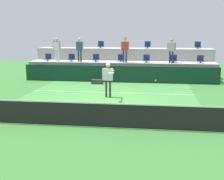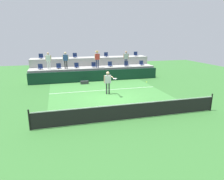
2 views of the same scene
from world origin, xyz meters
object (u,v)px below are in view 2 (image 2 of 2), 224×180
(stadium_chair_lower_mid_right, at_px, (110,65))
(stadium_chair_upper_left, at_px, (75,56))
(spectator_leaning_on_rail, at_px, (126,57))
(spectator_with_hat, at_px, (97,57))
(stadium_chair_lower_far_left, at_px, (40,67))
(stadium_chair_upper_far_right, at_px, (136,54))
(stadium_chair_lower_mid_left, at_px, (77,66))
(stadium_chair_lower_far_right, at_px, (142,63))
(equipment_bag, at_px, (84,82))
(spectator_in_grey, at_px, (48,59))
(stadium_chair_upper_right, at_px, (106,55))
(stadium_chair_lower_right, at_px, (126,64))
(spectator_in_white, at_px, (66,59))
(tennis_ball, at_px, (147,82))
(tennis_player, at_px, (108,80))
(stadium_chair_upper_far_left, at_px, (41,57))
(stadium_chair_lower_left, at_px, (59,66))
(stadium_chair_lower_center, at_px, (94,65))

(stadium_chair_lower_mid_right, height_order, stadium_chair_upper_left, stadium_chair_upper_left)
(stadium_chair_lower_mid_right, height_order, spectator_leaning_on_rail, spectator_leaning_on_rail)
(spectator_with_hat, bearing_deg, stadium_chair_upper_left, 133.36)
(stadium_chair_lower_far_left, xyz_separation_m, stadium_chair_upper_far_right, (10.73, 1.80, 0.85))
(stadium_chair_lower_mid_left, relative_size, stadium_chair_lower_far_right, 1.00)
(stadium_chair_lower_mid_left, bearing_deg, equipment_bag, -77.35)
(stadium_chair_lower_mid_right, relative_size, spectator_leaning_on_rail, 0.32)
(spectator_in_grey, bearing_deg, stadium_chair_lower_mid_left, 8.07)
(stadium_chair_upper_right, xyz_separation_m, stadium_chair_upper_far_right, (3.63, 0.00, 0.00))
(spectator_in_grey, bearing_deg, stadium_chair_lower_right, 2.71)
(spectator_with_hat, xyz_separation_m, spectator_leaning_on_rail, (3.12, -0.00, -0.09))
(spectator_in_white, xyz_separation_m, tennis_ball, (5.31, -7.48, -1.03))
(spectator_in_grey, bearing_deg, tennis_player, -51.59)
(stadium_chair_lower_mid_right, height_order, stadium_chair_upper_right, stadium_chair_upper_right)
(stadium_chair_upper_left, height_order, equipment_bag, stadium_chair_upper_left)
(stadium_chair_upper_right, bearing_deg, tennis_player, -102.55)
(spectator_in_grey, xyz_separation_m, spectator_in_white, (1.63, -0.00, 0.01))
(stadium_chair_upper_far_right, relative_size, spectator_with_hat, 0.30)
(stadium_chair_upper_far_right, bearing_deg, stadium_chair_lower_far_right, -90.14)
(stadium_chair_lower_far_right, height_order, stadium_chair_upper_far_left, stadium_chair_upper_far_left)
(stadium_chair_upper_left, distance_m, spectator_in_white, 2.45)
(stadium_chair_lower_far_right, xyz_separation_m, stadium_chair_upper_far_left, (-10.71, 1.80, 0.85))
(stadium_chair_lower_mid_left, xyz_separation_m, stadium_chair_upper_right, (3.57, 1.80, 0.85))
(stadium_chair_lower_left, relative_size, stadium_chair_upper_far_left, 1.00)
(stadium_chair_upper_right, bearing_deg, stadium_chair_lower_left, -161.40)
(stadium_chair_lower_mid_right, xyz_separation_m, stadium_chair_upper_right, (0.01, 1.80, 0.85))
(stadium_chair_lower_right, height_order, spectator_with_hat, spectator_with_hat)
(stadium_chair_lower_mid_left, distance_m, spectator_leaning_on_rail, 5.29)
(spectator_in_grey, bearing_deg, stadium_chair_upper_right, 19.19)
(tennis_ball, bearing_deg, stadium_chair_lower_mid_left, 118.33)
(stadium_chair_upper_right, distance_m, spectator_leaning_on_rail, 2.74)
(spectator_in_white, height_order, spectator_leaning_on_rail, spectator_in_white)
(stadium_chair_lower_mid_left, relative_size, spectator_with_hat, 0.30)
(stadium_chair_lower_left, relative_size, stadium_chair_lower_far_right, 1.00)
(stadium_chair_lower_right, xyz_separation_m, spectator_leaning_on_rail, (-0.19, -0.38, 0.76))
(stadium_chair_lower_far_right, relative_size, stadium_chair_upper_far_left, 1.00)
(stadium_chair_lower_mid_left, bearing_deg, spectator_in_white, -160.38)
(stadium_chair_upper_far_right, height_order, spectator_leaning_on_rail, spectator_leaning_on_rail)
(stadium_chair_lower_mid_right, xyz_separation_m, spectator_leaning_on_rail, (1.66, -0.38, 0.76))
(stadium_chair_lower_right, bearing_deg, stadium_chair_lower_center, 180.00)
(stadium_chair_lower_center, bearing_deg, tennis_ball, -72.65)
(stadium_chair_lower_left, distance_m, spectator_in_grey, 1.27)
(stadium_chair_lower_right, height_order, tennis_ball, stadium_chair_lower_right)
(spectator_with_hat, bearing_deg, stadium_chair_lower_far_left, 176.10)
(equipment_bag, bearing_deg, stadium_chair_upper_left, 96.44)
(stadium_chair_lower_center, bearing_deg, spectator_with_hat, -50.44)
(stadium_chair_upper_left, height_order, tennis_player, stadium_chair_upper_left)
(tennis_player, bearing_deg, equipment_bag, 108.66)
(stadium_chair_lower_far_right, bearing_deg, stadium_chair_lower_far_left, 180.00)
(stadium_chair_lower_far_left, height_order, stadium_chair_lower_mid_left, same)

